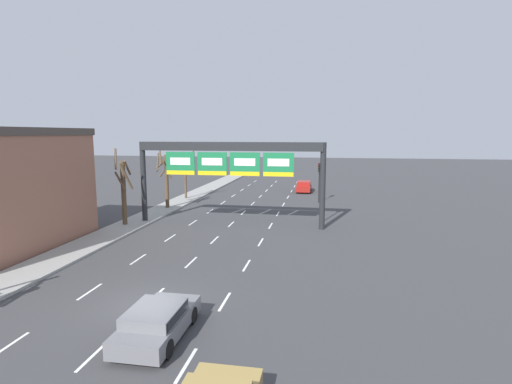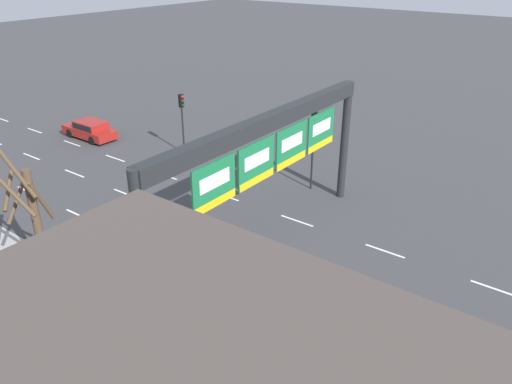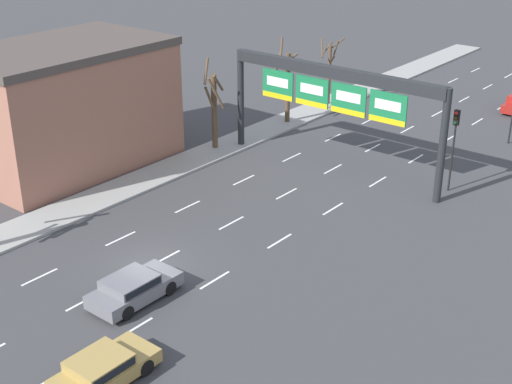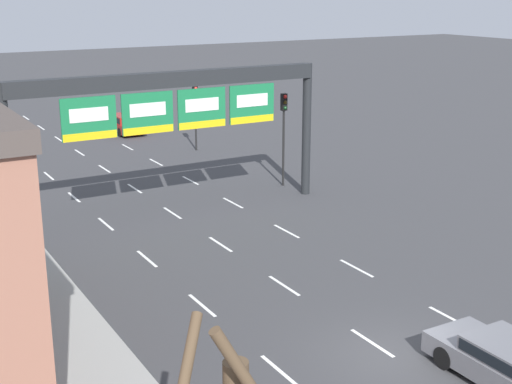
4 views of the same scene
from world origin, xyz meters
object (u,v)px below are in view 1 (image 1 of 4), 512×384
car_red (304,186)px  tree_bare_closest (123,188)px  car_grey (157,321)px  traffic_light_near_gantry (319,175)px  traffic_light_mid_block (321,181)px  tree_bare_furthest (185,173)px  tree_bare_second (166,176)px  sign_gantry (229,159)px

car_red → tree_bare_closest: bearing=-121.1°
car_grey → tree_bare_closest: (-10.00, 16.45, 2.42)m
traffic_light_near_gantry → tree_bare_closest: bearing=-137.7°
car_grey → traffic_light_near_gantry: size_ratio=0.99×
traffic_light_mid_block → tree_bare_furthest: (-15.29, 9.97, -0.53)m
tree_bare_closest → tree_bare_second: bearing=87.1°
sign_gantry → tree_bare_closest: 8.81m
traffic_light_near_gantry → sign_gantry: bearing=-119.5°
traffic_light_mid_block → tree_bare_second: tree_bare_second is taller
car_grey → tree_bare_second: size_ratio=0.67×
car_red → tree_bare_second: bearing=-132.1°
traffic_light_near_gantry → car_red: bearing=104.4°
sign_gantry → tree_bare_closest: (-8.33, -1.65, -2.34)m
sign_gantry → traffic_light_near_gantry: size_ratio=3.57×
car_grey → traffic_light_near_gantry: (5.27, 30.36, 2.38)m
sign_gantry → tree_bare_furthest: (-8.05, 11.92, -2.39)m
sign_gantry → traffic_light_near_gantry: bearing=60.5°
car_grey → tree_bare_second: (-9.62, 24.12, 2.62)m
traffic_light_near_gantry → tree_bare_closest: (-15.27, -13.91, 0.03)m
car_red → tree_bare_furthest: (-12.95, -8.33, 2.30)m
traffic_light_mid_block → tree_bare_closest: (-15.56, -3.60, -0.47)m
tree_bare_closest → tree_bare_furthest: 13.58m
tree_bare_furthest → car_red: bearing=32.8°
car_red → traffic_light_near_gantry: traffic_light_near_gantry is taller
sign_gantry → tree_bare_closest: size_ratio=2.49×
tree_bare_second → tree_bare_furthest: bearing=91.0°
car_red → tree_bare_closest: tree_bare_closest is taller
sign_gantry → tree_bare_furthest: sign_gantry is taller
sign_gantry → car_red: size_ratio=3.30×
traffic_light_mid_block → tree_bare_closest: size_ratio=0.82×
car_red → tree_bare_second: size_ratio=0.73×
car_red → traffic_light_mid_block: bearing=-82.7°
car_grey → tree_bare_second: bearing=111.7°
tree_bare_second → tree_bare_furthest: size_ratio=1.17×
traffic_light_mid_block → car_red: bearing=97.3°
sign_gantry → tree_bare_second: 10.20m
car_red → tree_bare_furthest: size_ratio=0.86×
car_grey → traffic_light_near_gantry: traffic_light_near_gantry is taller
tree_bare_second → tree_bare_furthest: (-0.11, 5.90, -0.26)m
car_grey → tree_bare_furthest: (-9.73, 30.02, 2.36)m
sign_gantry → traffic_light_mid_block: 7.72m
traffic_light_mid_block → tree_bare_second: size_ratio=0.80×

